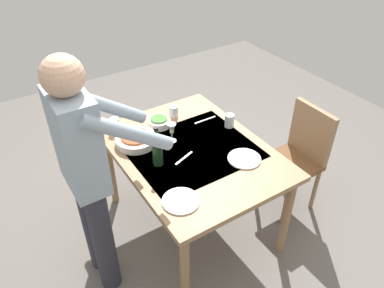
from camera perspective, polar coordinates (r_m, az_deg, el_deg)
ground_plane at (r=3.18m, az=-0.00°, el=-12.01°), size 6.00×6.00×0.00m
dining_table at (r=2.70m, az=-0.00°, el=-2.23°), size 1.33×1.00×0.77m
chair_near at (r=3.14m, az=16.17°, el=-1.30°), size 0.40×0.40×0.91m
person_server at (r=2.26m, az=-15.84°, el=-4.01°), size 0.42×0.61×1.69m
wine_bottle at (r=2.47m, az=-5.35°, el=-1.05°), size 0.07×0.07×0.30m
wine_glass_left at (r=2.67m, az=-3.15°, el=2.26°), size 0.07×0.07×0.15m
water_cup_near_left at (r=3.00m, az=-2.84°, el=5.09°), size 0.07×0.07×0.09m
water_cup_near_right at (r=2.88m, az=-11.79°, el=2.96°), size 0.07×0.07×0.11m
water_cup_far_left at (r=2.88m, az=5.78°, el=3.60°), size 0.07×0.07×0.10m
serving_bowl_pasta at (r=2.72m, az=-8.63°, el=0.72°), size 0.30×0.30×0.07m
side_bowl_salad at (r=2.89m, az=-5.10°, el=3.41°), size 0.18×0.18×0.07m
dinner_plate_near at (r=2.25m, az=-1.73°, el=-8.76°), size 0.23×0.23×0.01m
dinner_plate_far at (r=2.58m, az=8.06°, el=-2.26°), size 0.23×0.23×0.01m
table_knife at (r=2.97m, az=2.03°, el=3.72°), size 0.01×0.20×0.00m
table_fork at (r=2.57m, az=-1.24°, el=-2.18°), size 0.07×0.17×0.00m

